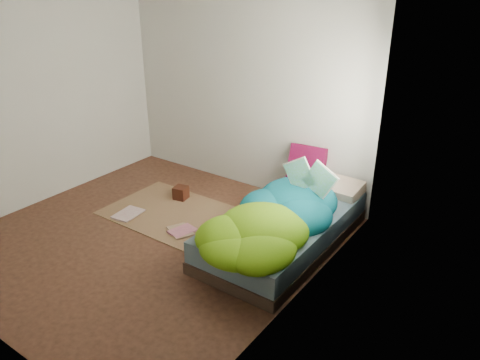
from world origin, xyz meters
name	(u,v)px	position (x,y,z in m)	size (l,w,h in m)	color
ground	(150,238)	(0.00, 0.00, 0.00)	(3.50, 3.50, 0.00)	#3A2216
room_walls	(138,88)	(0.01, 0.01, 1.63)	(3.54, 3.54, 2.62)	beige
bed	(283,230)	(1.22, 0.72, 0.17)	(1.00, 2.00, 0.34)	#32251B
duvet	(273,209)	(1.22, 0.50, 0.51)	(0.96, 1.84, 0.34)	#07616D
rug	(175,214)	(-0.15, 0.55, 0.01)	(1.60, 1.10, 0.01)	brown
pillow_floral	(336,187)	(1.42, 1.53, 0.40)	(0.55, 0.34, 0.12)	beige
pillow_magenta	(307,164)	(0.99, 1.63, 0.55)	(0.43, 0.13, 0.43)	#54052C
open_book	(310,168)	(1.37, 0.93, 0.83)	(0.48, 0.10, 0.29)	#328E2E
wooden_box	(181,193)	(-0.35, 0.89, 0.09)	(0.16, 0.16, 0.16)	#3A180D
floor_book_a	(120,212)	(-0.69, 0.19, 0.02)	(0.25, 0.34, 0.03)	silver
floor_book_b	(177,228)	(0.11, 0.30, 0.03)	(0.21, 0.28, 0.03)	#CE7683
floor_book_c	(171,234)	(0.15, 0.17, 0.02)	(0.22, 0.30, 0.02)	tan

